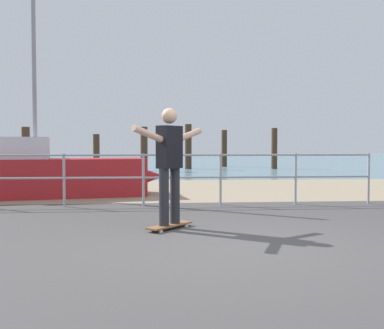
# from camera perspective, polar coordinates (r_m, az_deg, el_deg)

# --- Properties ---
(ground_plane) EXTENTS (24.00, 10.00, 0.04)m
(ground_plane) POSITION_cam_1_polar(r_m,az_deg,el_deg) (4.44, 8.32, -13.35)
(ground_plane) COLOR #474444
(ground_plane) RESTS_ON ground
(beach_strip) EXTENTS (24.00, 6.00, 0.04)m
(beach_strip) POSITION_cam_1_polar(r_m,az_deg,el_deg) (12.26, -0.04, -3.21)
(beach_strip) COLOR tan
(beach_strip) RESTS_ON ground
(sea_surface) EXTENTS (72.00, 50.00, 0.04)m
(sea_surface) POSITION_cam_1_polar(r_m,az_deg,el_deg) (40.19, -3.17, 0.70)
(sea_surface) COLOR slate
(sea_surface) RESTS_ON ground
(railing_fence) EXTENTS (10.74, 0.05, 1.05)m
(railing_fence) POSITION_cam_1_polar(r_m,az_deg,el_deg) (8.84, -11.20, -0.93)
(railing_fence) COLOR #9EA0A5
(railing_fence) RESTS_ON ground
(sailboat) EXTENTS (5.06, 2.19, 5.06)m
(sailboat) POSITION_cam_1_polar(r_m,az_deg,el_deg) (10.89, -16.97, -1.28)
(sailboat) COLOR #B21E23
(sailboat) RESTS_ON ground
(skateboard) EXTENTS (0.68, 0.73, 0.08)m
(skateboard) POSITION_cam_1_polar(r_m,az_deg,el_deg) (6.40, -2.88, -7.81)
(skateboard) COLOR brown
(skateboard) RESTS_ON ground
(skateboarder) EXTENTS (1.03, 1.13, 1.65)m
(skateboarder) POSITION_cam_1_polar(r_m,az_deg,el_deg) (6.30, -2.90, 0.72)
(skateboarder) COLOR #26262B
(skateboarder) RESTS_ON skateboard
(groyne_post_0) EXTENTS (0.30, 0.30, 1.92)m
(groyne_post_0) POSITION_cam_1_polar(r_m,az_deg,el_deg) (18.23, -20.49, 1.51)
(groyne_post_0) COLOR #422D1E
(groyne_post_0) RESTS_ON ground
(groyne_post_1) EXTENTS (0.30, 0.30, 1.74)m
(groyne_post_1) POSITION_cam_1_polar(r_m,az_deg,el_deg) (21.18, -12.14, 1.46)
(groyne_post_1) COLOR #422D1E
(groyne_post_1) RESTS_ON ground
(groyne_post_2) EXTENTS (0.33, 0.33, 2.09)m
(groyne_post_2) POSITION_cam_1_polar(r_m,az_deg,el_deg) (21.08, -6.16, 1.98)
(groyne_post_2) COLOR #422D1E
(groyne_post_2) RESTS_ON ground
(groyne_post_3) EXTENTS (0.34, 0.34, 2.31)m
(groyne_post_3) POSITION_cam_1_polar(r_m,az_deg,el_deg) (22.77, -0.48, 2.29)
(groyne_post_3) COLOR #422D1E
(groyne_post_3) RESTS_ON ground
(groyne_post_4) EXTENTS (0.32, 0.32, 2.09)m
(groyne_post_4) POSITION_cam_1_polar(r_m,az_deg,el_deg) (25.29, 4.15, 2.05)
(groyne_post_4) COLOR #422D1E
(groyne_post_4) RESTS_ON ground
(groyne_post_5) EXTENTS (0.30, 0.30, 2.11)m
(groyne_post_5) POSITION_cam_1_polar(r_m,az_deg,el_deg) (23.23, 10.49, 2.01)
(groyne_post_5) COLOR #422D1E
(groyne_post_5) RESTS_ON ground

